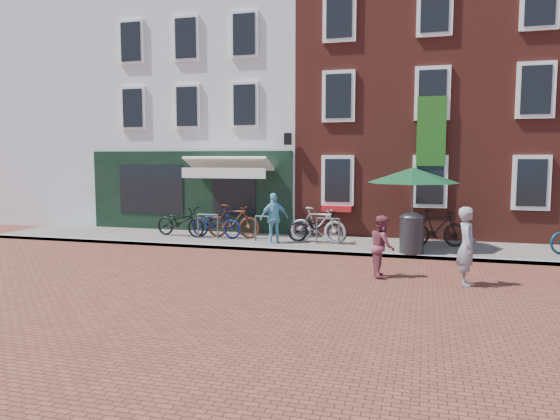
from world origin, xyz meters
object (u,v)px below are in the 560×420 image
(woman, at_px, (467,246))
(boy, at_px, (382,246))
(bicycle_2, at_px, (216,223))
(bicycle_5, at_px, (437,228))
(bicycle_4, at_px, (317,227))
(bicycle_3, at_px, (318,225))
(bicycle_0, at_px, (181,222))
(parasol, at_px, (413,172))
(litter_bin, at_px, (412,231))
(cafe_person, at_px, (274,218))
(bicycle_1, at_px, (233,221))

(woman, height_order, boy, woman)
(bicycle_2, distance_m, bicycle_5, 7.07)
(bicycle_4, bearing_deg, bicycle_5, -89.45)
(bicycle_3, bearing_deg, bicycle_4, 93.81)
(bicycle_0, distance_m, bicycle_4, 4.73)
(parasol, bearing_deg, bicycle_4, 176.81)
(litter_bin, xyz_separation_m, bicycle_0, (-7.66, 1.19, -0.13))
(bicycle_4, distance_m, bicycle_5, 3.62)
(litter_bin, relative_size, parasol, 0.46)
(parasol, xyz_separation_m, bicycle_3, (-2.87, 0.16, -1.68))
(parasol, relative_size, bicycle_5, 1.45)
(parasol, distance_m, bicycle_5, 1.86)
(litter_bin, distance_m, bicycle_5, 1.48)
(bicycle_4, bearing_deg, litter_bin, -113.40)
(boy, bearing_deg, bicycle_3, 18.13)
(parasol, height_order, bicycle_0, parasol)
(boy, bearing_deg, bicycle_2, 43.09)
(cafe_person, xyz_separation_m, bicycle_4, (1.28, 0.46, -0.29))
(bicycle_0, distance_m, bicycle_2, 1.28)
(cafe_person, height_order, bicycle_3, cafe_person)
(boy, distance_m, bicycle_2, 6.99)
(boy, relative_size, bicycle_0, 0.76)
(bicycle_2, height_order, bicycle_3, bicycle_3)
(boy, distance_m, bicycle_1, 6.58)
(cafe_person, distance_m, bicycle_1, 1.74)
(cafe_person, height_order, bicycle_5, cafe_person)
(litter_bin, xyz_separation_m, bicycle_2, (-6.38, 1.23, -0.13))
(parasol, relative_size, cafe_person, 1.71)
(bicycle_2, bearing_deg, bicycle_1, -70.34)
(woman, xyz_separation_m, bicycle_5, (-0.54, 4.33, -0.20))
(woman, relative_size, bicycle_1, 0.93)
(boy, relative_size, bicycle_2, 0.76)
(litter_bin, xyz_separation_m, boy, (-0.60, -2.69, -0.01))
(parasol, xyz_separation_m, boy, (-0.57, -3.69, -1.62))
(bicycle_4, height_order, bicycle_5, bicycle_5)
(parasol, relative_size, bicycle_2, 1.41)
(bicycle_1, bearing_deg, cafe_person, -111.19)
(woman, height_order, bicycle_5, woman)
(litter_bin, relative_size, bicycle_3, 0.66)
(bicycle_5, bearing_deg, woman, 171.56)
(bicycle_3, relative_size, bicycle_4, 0.97)
(litter_bin, relative_size, cafe_person, 0.78)
(parasol, xyz_separation_m, bicycle_4, (-2.89, 0.16, -1.74))
(bicycle_1, bearing_deg, boy, -127.39)
(bicycle_2, height_order, bicycle_4, same)
(boy, height_order, bicycle_0, boy)
(parasol, height_order, boy, parasol)
(bicycle_5, bearing_deg, bicycle_3, 76.82)
(bicycle_0, height_order, bicycle_4, same)
(boy, xyz_separation_m, bicycle_2, (-5.78, 3.92, -0.12))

